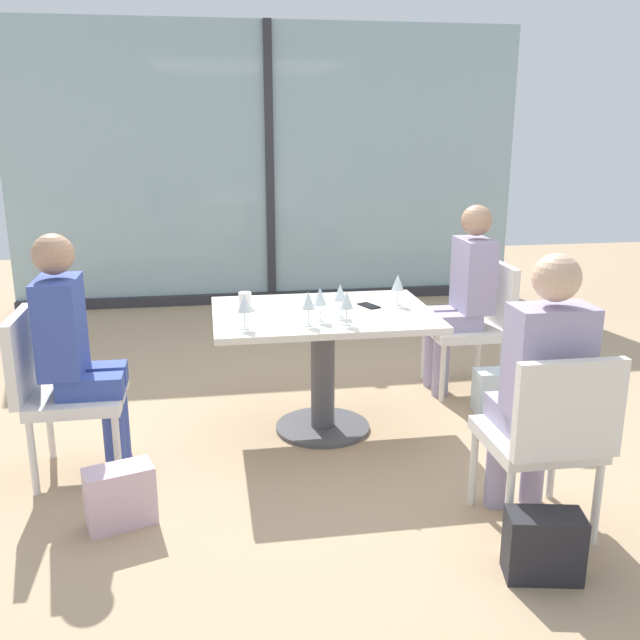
{
  "coord_description": "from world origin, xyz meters",
  "views": [
    {
      "loc": [
        -0.64,
        -3.84,
        1.77
      ],
      "look_at": [
        0.0,
        0.1,
        0.65
      ],
      "focal_mm": 39.56,
      "sensor_mm": 36.0,
      "label": 1
    }
  ],
  "objects_px": {
    "handbag_0": "(498,391)",
    "person_side_end": "(75,345)",
    "chair_front_right": "(548,432)",
    "wine_glass_0": "(320,297)",
    "handbag_2": "(120,496)",
    "coffee_cup": "(245,300)",
    "cell_phone_on_table": "(369,306)",
    "wine_glass_4": "(308,301)",
    "person_far_right": "(464,290)",
    "wine_glass_1": "(398,283)",
    "wine_glass_3": "(340,293)",
    "dining_table_main": "(323,342)",
    "chair_side_end": "(56,384)",
    "wine_glass_5": "(347,301)",
    "handbag_1": "(544,546)",
    "person_front_right": "(540,379)",
    "chair_far_right": "(478,319)",
    "wine_glass_2": "(244,304)"
  },
  "relations": [
    {
      "from": "handbag_0",
      "to": "person_side_end",
      "type": "bearing_deg",
      "value": -169.71
    },
    {
      "from": "handbag_0",
      "to": "handbag_1",
      "type": "distance_m",
      "value": 1.69
    },
    {
      "from": "wine_glass_1",
      "to": "handbag_0",
      "type": "height_order",
      "value": "wine_glass_1"
    },
    {
      "from": "handbag_0",
      "to": "handbag_1",
      "type": "xyz_separation_m",
      "value": [
        -0.5,
        -1.62,
        0.0
      ]
    },
    {
      "from": "person_front_right",
      "to": "wine_glass_0",
      "type": "xyz_separation_m",
      "value": [
        -0.81,
        0.96,
        0.16
      ]
    },
    {
      "from": "wine_glass_5",
      "to": "wine_glass_0",
      "type": "bearing_deg",
      "value": 142.21
    },
    {
      "from": "person_far_right",
      "to": "coffee_cup",
      "type": "height_order",
      "value": "person_far_right"
    },
    {
      "from": "chair_front_right",
      "to": "wine_glass_1",
      "type": "bearing_deg",
      "value": 102.95
    },
    {
      "from": "coffee_cup",
      "to": "handbag_2",
      "type": "distance_m",
      "value": 1.37
    },
    {
      "from": "dining_table_main",
      "to": "chair_side_end",
      "type": "height_order",
      "value": "chair_side_end"
    },
    {
      "from": "chair_far_right",
      "to": "wine_glass_5",
      "type": "distance_m",
      "value": 1.38
    },
    {
      "from": "chair_side_end",
      "to": "wine_glass_2",
      "type": "height_order",
      "value": "wine_glass_2"
    },
    {
      "from": "dining_table_main",
      "to": "chair_side_end",
      "type": "relative_size",
      "value": 1.43
    },
    {
      "from": "wine_glass_5",
      "to": "chair_side_end",
      "type": "bearing_deg",
      "value": -178.55
    },
    {
      "from": "person_front_right",
      "to": "wine_glass_4",
      "type": "height_order",
      "value": "person_front_right"
    },
    {
      "from": "person_front_right",
      "to": "coffee_cup",
      "type": "xyz_separation_m",
      "value": [
        -1.2,
        1.31,
        0.08
      ]
    },
    {
      "from": "person_side_end",
      "to": "coffee_cup",
      "type": "relative_size",
      "value": 14.0
    },
    {
      "from": "person_side_end",
      "to": "wine_glass_1",
      "type": "bearing_deg",
      "value": 12.84
    },
    {
      "from": "chair_front_right",
      "to": "wine_glass_0",
      "type": "bearing_deg",
      "value": 127.24
    },
    {
      "from": "chair_front_right",
      "to": "cell_phone_on_table",
      "type": "xyz_separation_m",
      "value": [
        -0.48,
        1.33,
        0.24
      ]
    },
    {
      "from": "wine_glass_5",
      "to": "handbag_0",
      "type": "relative_size",
      "value": 0.62
    },
    {
      "from": "person_far_right",
      "to": "handbag_0",
      "type": "height_order",
      "value": "person_far_right"
    },
    {
      "from": "wine_glass_4",
      "to": "wine_glass_0",
      "type": "bearing_deg",
      "value": 46.26
    },
    {
      "from": "person_side_end",
      "to": "wine_glass_4",
      "type": "relative_size",
      "value": 6.81
    },
    {
      "from": "cell_phone_on_table",
      "to": "handbag_0",
      "type": "relative_size",
      "value": 0.48
    },
    {
      "from": "chair_front_right",
      "to": "chair_far_right",
      "type": "bearing_deg",
      "value": 77.95
    },
    {
      "from": "coffee_cup",
      "to": "cell_phone_on_table",
      "type": "xyz_separation_m",
      "value": [
        0.72,
        -0.09,
        -0.04
      ]
    },
    {
      "from": "person_front_right",
      "to": "chair_side_end",
      "type": "bearing_deg",
      "value": 159.34
    },
    {
      "from": "handbag_0",
      "to": "handbag_2",
      "type": "height_order",
      "value": "same"
    },
    {
      "from": "handbag_0",
      "to": "person_front_right",
      "type": "bearing_deg",
      "value": -105.9
    },
    {
      "from": "wine_glass_5",
      "to": "dining_table_main",
      "type": "bearing_deg",
      "value": 104.89
    },
    {
      "from": "wine_glass_5",
      "to": "wine_glass_2",
      "type": "bearing_deg",
      "value": 178.6
    },
    {
      "from": "chair_far_right",
      "to": "handbag_1",
      "type": "relative_size",
      "value": 2.9
    },
    {
      "from": "chair_side_end",
      "to": "handbag_1",
      "type": "relative_size",
      "value": 2.9
    },
    {
      "from": "wine_glass_1",
      "to": "wine_glass_3",
      "type": "relative_size",
      "value": 1.0
    },
    {
      "from": "wine_glass_4",
      "to": "person_far_right",
      "type": "bearing_deg",
      "value": 33.88
    },
    {
      "from": "person_front_right",
      "to": "chair_front_right",
      "type": "bearing_deg",
      "value": -90.0
    },
    {
      "from": "handbag_0",
      "to": "wine_glass_4",
      "type": "bearing_deg",
      "value": -163.63
    },
    {
      "from": "wine_glass_3",
      "to": "handbag_1",
      "type": "distance_m",
      "value": 1.69
    },
    {
      "from": "wine_glass_2",
      "to": "wine_glass_4",
      "type": "height_order",
      "value": "same"
    },
    {
      "from": "dining_table_main",
      "to": "wine_glass_0",
      "type": "distance_m",
      "value": 0.38
    },
    {
      "from": "wine_glass_0",
      "to": "wine_glass_5",
      "type": "xyz_separation_m",
      "value": [
        0.13,
        -0.1,
        0.0
      ]
    },
    {
      "from": "person_side_end",
      "to": "wine_glass_0",
      "type": "relative_size",
      "value": 6.81
    },
    {
      "from": "handbag_1",
      "to": "person_side_end",
      "type": "bearing_deg",
      "value": 159.72
    },
    {
      "from": "chair_front_right",
      "to": "cell_phone_on_table",
      "type": "distance_m",
      "value": 1.44
    },
    {
      "from": "wine_glass_5",
      "to": "handbag_1",
      "type": "height_order",
      "value": "wine_glass_5"
    },
    {
      "from": "chair_far_right",
      "to": "wine_glass_4",
      "type": "relative_size",
      "value": 4.7
    },
    {
      "from": "person_front_right",
      "to": "wine_glass_2",
      "type": "distance_m",
      "value": 1.51
    },
    {
      "from": "handbag_1",
      "to": "handbag_2",
      "type": "xyz_separation_m",
      "value": [
        -1.71,
        0.67,
        0.0
      ]
    },
    {
      "from": "person_front_right",
      "to": "wine_glass_5",
      "type": "xyz_separation_m",
      "value": [
        -0.69,
        0.86,
        0.16
      ]
    }
  ]
}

